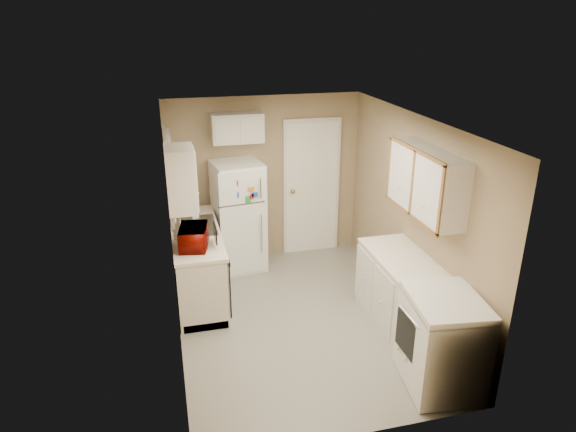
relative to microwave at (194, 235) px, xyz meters
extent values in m
plane|color=#A9A69C|center=(1.15, -0.42, -1.05)|extent=(3.80, 3.80, 0.00)
plane|color=white|center=(1.15, -0.42, 1.35)|extent=(3.80, 3.80, 0.00)
plane|color=tan|center=(-0.25, -0.42, 0.15)|extent=(3.80, 3.80, 0.00)
plane|color=tan|center=(2.55, -0.42, 0.15)|extent=(3.80, 3.80, 0.00)
plane|color=tan|center=(1.15, 1.48, 0.15)|extent=(2.80, 2.80, 0.00)
plane|color=tan|center=(1.15, -2.32, 0.15)|extent=(2.80, 2.80, 0.00)
cube|color=silver|center=(0.05, 0.48, -0.60)|extent=(0.60, 1.80, 0.90)
cube|color=black|center=(0.34, -0.12, -0.56)|extent=(0.03, 0.58, 0.72)
cube|color=gray|center=(0.05, 0.63, -0.19)|extent=(0.54, 0.74, 0.16)
imported|color=#860C03|center=(0.00, 0.00, 0.00)|extent=(0.49, 0.32, 0.31)
imported|color=white|center=(0.08, 0.93, -0.05)|extent=(0.11, 0.11, 0.20)
cube|color=silver|center=(-0.21, 0.63, 0.55)|extent=(0.10, 0.98, 1.08)
cube|color=silver|center=(-0.10, -0.20, 0.75)|extent=(0.30, 0.45, 0.70)
cube|color=white|center=(0.69, 1.14, -0.27)|extent=(0.73, 0.71, 1.57)
cube|color=silver|center=(0.75, 1.33, 0.95)|extent=(0.70, 0.30, 0.40)
cube|color=white|center=(1.85, 1.44, -0.03)|extent=(0.86, 0.06, 2.08)
cube|color=silver|center=(2.25, -1.22, -0.60)|extent=(0.60, 2.00, 0.90)
cube|color=white|center=(2.20, -1.87, -0.56)|extent=(0.75, 0.88, 0.98)
cube|color=silver|center=(2.40, -0.92, 0.75)|extent=(0.30, 1.20, 0.70)
camera|label=1|loc=(-0.25, -5.55, 2.39)|focal=32.00mm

